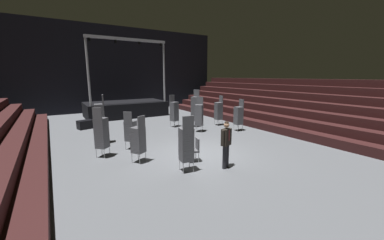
# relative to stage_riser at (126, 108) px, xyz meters

# --- Properties ---
(ground_plane) EXTENTS (22.00, 30.00, 0.10)m
(ground_plane) POSITION_rel_stage_riser_xyz_m (-0.00, -11.33, -0.73)
(ground_plane) COLOR #515459
(arena_end_wall) EXTENTS (22.00, 0.30, 8.00)m
(arena_end_wall) POSITION_rel_stage_riser_xyz_m (-0.00, 3.67, 3.32)
(arena_end_wall) COLOR black
(arena_end_wall) RESTS_ON ground_plane
(bleacher_bank_right) EXTENTS (5.25, 24.00, 3.15)m
(bleacher_bank_right) POSITION_rel_stage_riser_xyz_m (8.38, -10.33, 0.89)
(bleacher_bank_right) COLOR black
(bleacher_bank_right) RESTS_ON ground_plane
(stage_riser) EXTENTS (6.41, 3.51, 6.19)m
(stage_riser) POSITION_rel_stage_riser_xyz_m (0.00, 0.00, 0.00)
(stage_riser) COLOR black
(stage_riser) RESTS_ON ground_plane
(man_with_tie) EXTENTS (0.56, 0.36, 1.78)m
(man_with_tie) POSITION_rel_stage_riser_xyz_m (-0.14, -13.29, 0.33)
(man_with_tie) COLOR black
(man_with_tie) RESTS_ON ground_plane
(chair_stack_front_left) EXTENTS (0.60, 0.60, 2.48)m
(chair_stack_front_left) POSITION_rel_stage_riser_xyz_m (2.75, -6.68, 0.55)
(chair_stack_front_left) COLOR #B2B5BA
(chair_stack_front_left) RESTS_ON ground_plane
(chair_stack_front_right) EXTENTS (0.62, 0.62, 2.14)m
(chair_stack_front_right) POSITION_rel_stage_riser_xyz_m (-3.78, -9.62, 0.38)
(chair_stack_front_right) COLOR #B2B5BA
(chair_stack_front_right) RESTS_ON ground_plane
(chair_stack_mid_left) EXTENTS (0.47, 0.47, 2.05)m
(chair_stack_mid_left) POSITION_rel_stage_riser_xyz_m (4.35, -7.17, 0.34)
(chair_stack_mid_left) COLOR #B2B5BA
(chair_stack_mid_left) RESTS_ON ground_plane
(chair_stack_mid_right) EXTENTS (0.62, 0.62, 2.14)m
(chair_stack_mid_right) POSITION_rel_stage_riser_xyz_m (2.16, -8.04, 0.38)
(chair_stack_mid_right) COLOR #B2B5BA
(chair_stack_mid_right) RESTS_ON ground_plane
(chair_stack_mid_centre) EXTENTS (0.62, 0.62, 1.79)m
(chair_stack_mid_centre) POSITION_rel_stage_riser_xyz_m (-2.43, -9.19, 0.22)
(chair_stack_mid_centre) COLOR #B2B5BA
(chair_stack_mid_centre) RESTS_ON ground_plane
(chair_stack_rear_left) EXTENTS (0.53, 0.53, 2.48)m
(chair_stack_rear_left) POSITION_rel_stage_riser_xyz_m (-3.43, -7.51, 0.55)
(chair_stack_rear_left) COLOR #B2B5BA
(chair_stack_rear_left) RESTS_ON ground_plane
(chair_stack_rear_right) EXTENTS (0.48, 0.48, 1.96)m
(chair_stack_rear_right) POSITION_rel_stage_riser_xyz_m (4.37, -9.13, 0.30)
(chair_stack_rear_right) COLOR #B2B5BA
(chair_stack_rear_right) RESTS_ON ground_plane
(chair_stack_rear_centre) EXTENTS (0.50, 0.50, 2.05)m
(chair_stack_rear_centre) POSITION_rel_stage_riser_xyz_m (-1.54, -12.78, 0.34)
(chair_stack_rear_centre) COLOR #B2B5BA
(chair_stack_rear_centre) RESTS_ON ground_plane
(chair_stack_aisle_left) EXTENTS (0.54, 0.54, 2.14)m
(chair_stack_aisle_left) POSITION_rel_stage_riser_xyz_m (1.52, -6.00, 0.38)
(chair_stack_aisle_left) COLOR #B2B5BA
(chair_stack_aisle_left) RESTS_ON ground_plane
(chair_stack_aisle_right) EXTENTS (0.61, 0.61, 1.88)m
(chair_stack_aisle_right) POSITION_rel_stage_riser_xyz_m (-2.68, -11.02, 0.26)
(chair_stack_aisle_right) COLOR #B2B5BA
(chair_stack_aisle_right) RESTS_ON ground_plane
(equipment_road_case) EXTENTS (1.03, 0.81, 0.56)m
(equipment_road_case) POSITION_rel_stage_riser_xyz_m (-3.67, -3.50, -0.41)
(equipment_road_case) COLOR black
(equipment_road_case) RESTS_ON ground_plane
(loose_chair_near_man) EXTENTS (0.54, 0.54, 0.95)m
(loose_chair_near_man) POSITION_rel_stage_riser_xyz_m (-0.76, -12.09, -0.15)
(loose_chair_near_man) COLOR #B2B5BA
(loose_chair_near_man) RESTS_ON ground_plane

